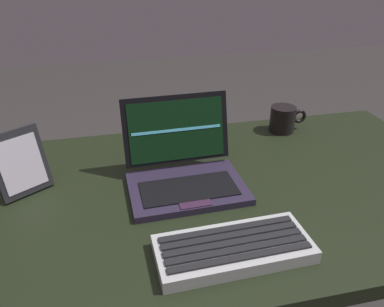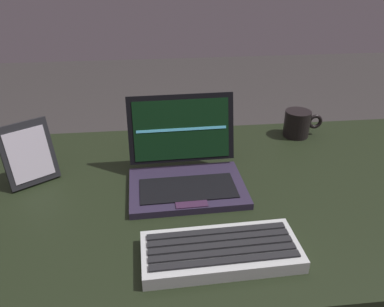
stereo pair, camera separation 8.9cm
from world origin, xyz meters
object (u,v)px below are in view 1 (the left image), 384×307
at_px(laptop_front, 184,171).
at_px(photo_frame, 20,164).
at_px(external_keyboard, 234,248).
at_px(coffee_mug, 283,119).

relative_size(laptop_front, photo_frame, 1.79).
xyz_separation_m(external_keyboard, photo_frame, (-0.43, 0.32, 0.06)).
bearing_deg(laptop_front, photo_frame, 171.99).
distance_m(laptop_front, coffee_mug, 0.45).
relative_size(laptop_front, external_keyboard, 0.93).
bearing_deg(photo_frame, external_keyboard, -36.85).
relative_size(external_keyboard, photo_frame, 1.93).
bearing_deg(coffee_mug, external_keyboard, -123.20).
bearing_deg(laptop_front, external_keyboard, -80.81).
height_order(external_keyboard, coffee_mug, coffee_mug).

